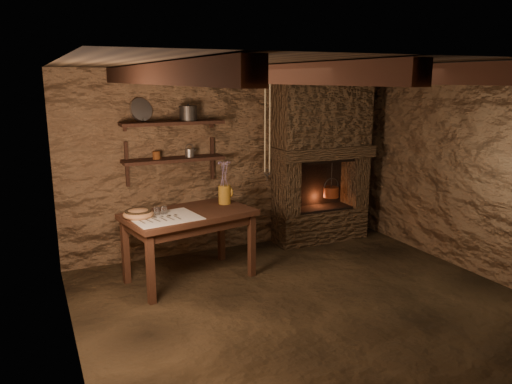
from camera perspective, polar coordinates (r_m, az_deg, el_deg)
name	(u,v)px	position (r m, az deg, el deg)	size (l,w,h in m)	color
floor	(307,304)	(5.32, 5.83, -12.57)	(4.50, 4.50, 0.00)	black
back_wall	(233,161)	(6.69, -2.69, 3.57)	(4.50, 0.04, 2.40)	brown
front_wall	(474,254)	(3.43, 23.61, -6.54)	(4.50, 0.04, 2.40)	brown
left_wall	(66,217)	(4.26, -20.87, -2.66)	(0.04, 4.00, 2.40)	brown
right_wall	(476,173)	(6.36, 23.83, 2.00)	(0.04, 4.00, 2.40)	brown
ceiling	(313,65)	(4.81, 6.49, 14.24)	(4.50, 4.00, 0.04)	black
beam_far_left	(153,74)	(4.23, -11.69, 13.05)	(0.14, 3.95, 0.16)	black
beam_mid_left	(264,75)	(4.57, 0.94, 13.27)	(0.14, 3.95, 0.16)	black
beam_mid_right	(357,75)	(5.08, 11.42, 12.98)	(0.14, 3.95, 0.16)	black
beam_far_right	(435,75)	(5.73, 19.74, 12.45)	(0.14, 3.95, 0.16)	black
shelf_lower	(174,159)	(6.25, -9.39, 3.69)	(1.25, 0.30, 0.04)	black
shelf_upper	(172,123)	(6.20, -9.54, 7.80)	(1.25, 0.30, 0.04)	black
hearth	(322,155)	(7.05, 7.51, 4.16)	(1.43, 0.51, 2.30)	#3B2B1D
work_table	(190,243)	(5.78, -7.60, -5.85)	(1.54, 1.07, 0.81)	#331C12
linen_cloth	(165,218)	(5.47, -10.33, -2.91)	(0.70, 0.56, 0.01)	silver
pewter_cutlery_row	(166,217)	(5.44, -10.27, -2.87)	(0.59, 0.23, 0.01)	gray
drinking_glasses	(164,210)	(5.59, -10.48, -2.05)	(0.23, 0.07, 0.09)	silver
stoneware_jug	(225,186)	(5.96, -3.60, 0.74)	(0.19, 0.19, 0.52)	#A3751F
wooden_bowl	(138,214)	(5.53, -13.30, -2.49)	(0.33, 0.33, 0.12)	#9F6E45
iron_stockpot	(188,114)	(6.24, -7.76, 8.82)	(0.22, 0.22, 0.16)	#2F2D2A
tin_pan	(141,110)	(6.20, -13.02, 9.15)	(0.28, 0.28, 0.04)	#9A9A95
small_kettle	(190,153)	(6.30, -7.60, 4.47)	(0.15, 0.11, 0.16)	#9A9A95
rusty_tin	(156,155)	(6.19, -11.31, 4.15)	(0.09, 0.09, 0.09)	#613013
red_pot	(331,191)	(7.18, 8.58, 0.06)	(0.24, 0.24, 0.54)	maroon
hanging_ropes	(267,121)	(5.77, 1.32, 8.11)	(0.08, 0.08, 1.20)	beige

